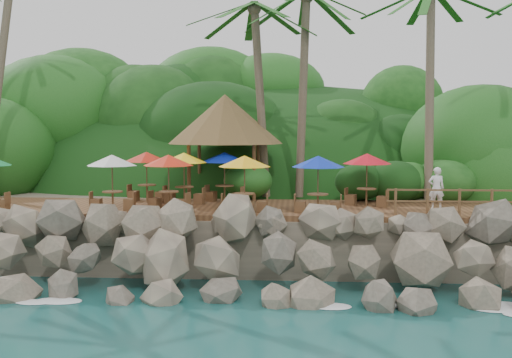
{
  "coord_description": "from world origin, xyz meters",
  "views": [
    {
      "loc": [
        1.6,
        -17.79,
        5.44
      ],
      "look_at": [
        0.0,
        6.0,
        3.4
      ],
      "focal_mm": 42.66,
      "sensor_mm": 36.0,
      "label": 1
    }
  ],
  "objects": [
    {
      "name": "ground",
      "position": [
        0.0,
        0.0,
        0.0
      ],
      "size": [
        140.0,
        140.0,
        0.0
      ],
      "primitive_type": "plane",
      "color": "#19514F",
      "rests_on": "ground"
    },
    {
      "name": "land_base",
      "position": [
        0.0,
        16.0,
        1.05
      ],
      "size": [
        32.0,
        25.2,
        2.1
      ],
      "primitive_type": "cube",
      "color": "gray",
      "rests_on": "ground"
    },
    {
      "name": "jungle_hill",
      "position": [
        0.0,
        23.5,
        0.0
      ],
      "size": [
        44.8,
        28.0,
        15.4
      ],
      "primitive_type": "ellipsoid",
      "color": "#143811",
      "rests_on": "ground"
    },
    {
      "name": "seawall",
      "position": [
        0.0,
        2.0,
        1.15
      ],
      "size": [
        29.0,
        4.0,
        2.3
      ],
      "primitive_type": null,
      "color": "gray",
      "rests_on": "ground"
    },
    {
      "name": "terrace",
      "position": [
        0.0,
        6.0,
        2.2
      ],
      "size": [
        26.0,
        5.0,
        0.2
      ],
      "primitive_type": "cube",
      "color": "brown",
      "rests_on": "land_base"
    },
    {
      "name": "jungle_foliage",
      "position": [
        0.0,
        15.0,
        0.0
      ],
      "size": [
        44.0,
        16.0,
        12.0
      ],
      "primitive_type": null,
      "color": "#143811",
      "rests_on": "ground"
    },
    {
      "name": "foam_line",
      "position": [
        0.0,
        0.3,
        0.03
      ],
      "size": [
        25.2,
        0.8,
        0.06
      ],
      "color": "white",
      "rests_on": "ground"
    },
    {
      "name": "palapa",
      "position": [
        -1.61,
        9.32,
        5.79
      ],
      "size": [
        5.16,
        5.16,
        4.6
      ],
      "color": "brown",
      "rests_on": "ground"
    },
    {
      "name": "dining_clusters",
      "position": [
        -2.39,
        5.68,
        4.04
      ],
      "size": [
        16.48,
        5.03,
        2.1
      ],
      "color": "brown",
      "rests_on": "terrace"
    },
    {
      "name": "railing",
      "position": [
        8.92,
        3.65,
        2.91
      ],
      "size": [
        8.3,
        0.1,
        1.0
      ],
      "color": "brown",
      "rests_on": "terrace"
    },
    {
      "name": "waiter",
      "position": [
        6.94,
        5.74,
        3.11
      ],
      "size": [
        0.6,
        0.4,
        1.62
      ],
      "primitive_type": "imported",
      "rotation": [
        0.0,
        0.0,
        3.11
      ],
      "color": "white",
      "rests_on": "terrace"
    }
  ]
}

